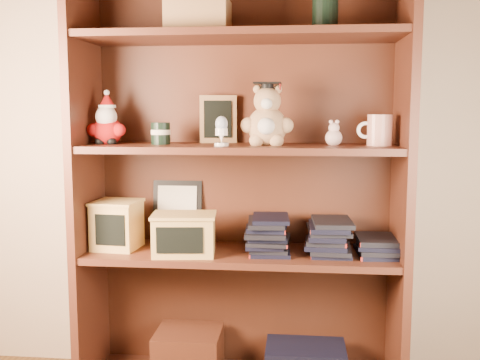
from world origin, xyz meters
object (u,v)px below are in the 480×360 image
object	(u,v)px
bookcase	(241,189)
grad_teddy_bear	(267,121)
treats_box	(117,224)
teacher_mug	(379,130)

from	to	relation	value
bookcase	grad_teddy_bear	distance (m)	0.28
treats_box	bookcase	bearing A→B (deg)	6.25
bookcase	treats_box	size ratio (longest dim) A/B	8.73
grad_teddy_bear	treats_box	distance (m)	0.69
bookcase	teacher_mug	size ratio (longest dim) A/B	12.79
grad_teddy_bear	treats_box	size ratio (longest dim) A/B	1.27
grad_teddy_bear	teacher_mug	bearing A→B (deg)	1.01
treats_box	grad_teddy_bear	bearing A→B (deg)	-0.63
grad_teddy_bear	treats_box	bearing A→B (deg)	179.37
grad_teddy_bear	teacher_mug	size ratio (longest dim) A/B	1.86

